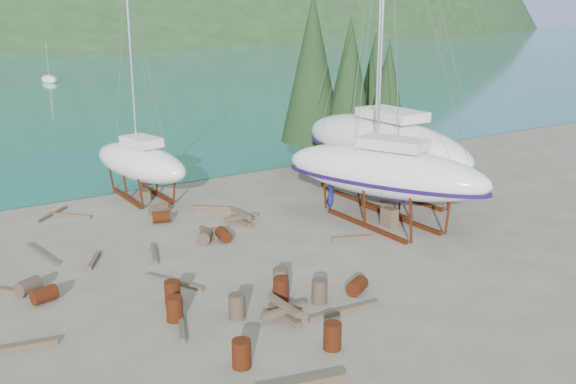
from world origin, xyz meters
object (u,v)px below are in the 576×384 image
large_sailboat_far (383,144)px  worker (331,195)px  large_sailboat_near (384,171)px  small_sailboat_shore (140,162)px

large_sailboat_far → worker: 4.31m
large_sailboat_far → worker: (-3.64, -0.13, -2.30)m
large_sailboat_near → large_sailboat_far: bearing=26.8°
large_sailboat_near → small_sailboat_shore: 13.83m
large_sailboat_near → small_sailboat_shore: large_sailboat_near is taller
worker → small_sailboat_shore: bearing=71.6°
small_sailboat_shore → worker: size_ratio=6.78×
small_sailboat_shore → worker: 10.95m
large_sailboat_far → worker: large_sailboat_far is taller
large_sailboat_near → worker: large_sailboat_near is taller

